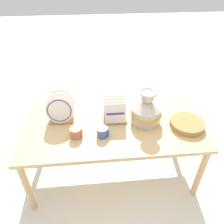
{
  "coord_description": "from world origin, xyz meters",
  "views": [
    {
      "loc": [
        -0.15,
        -1.53,
        1.88
      ],
      "look_at": [
        0.0,
        0.0,
        0.74
      ],
      "focal_mm": 35.0,
      "sensor_mm": 36.0,
      "label": 1
    }
  ],
  "objects": [
    {
      "name": "display_table",
      "position": [
        0.0,
        0.0,
        0.57
      ],
      "size": [
        1.58,
        0.88,
        0.63
      ],
      "color": "tan",
      "rests_on": "ground_plane"
    },
    {
      "name": "mug_cobalt_glaze",
      "position": [
        -0.09,
        -0.17,
        0.67
      ],
      "size": [
        0.1,
        0.1,
        0.09
      ],
      "color": "#42569E",
      "rests_on": "display_table"
    },
    {
      "name": "ground_plane",
      "position": [
        0.0,
        0.0,
        0.0
      ],
      "size": [
        14.0,
        14.0,
        0.0
      ],
      "primitive_type": "plane",
      "color": "silver"
    },
    {
      "name": "wicker_charger_stack",
      "position": [
        0.65,
        -0.13,
        0.66
      ],
      "size": [
        0.3,
        0.3,
        0.05
      ],
      "color": "#AD7F47",
      "rests_on": "display_table"
    },
    {
      "name": "dish_rack_round_plates",
      "position": [
        -0.45,
        0.07,
        0.73
      ],
      "size": [
        0.24,
        0.19,
        0.26
      ],
      "color": "tan",
      "rests_on": "display_table"
    },
    {
      "name": "dish_rack_square_plates",
      "position": [
        0.03,
        0.03,
        0.7
      ],
      "size": [
        0.22,
        0.18,
        0.21
      ],
      "color": "tan",
      "rests_on": "display_table"
    },
    {
      "name": "ceramic_vase",
      "position": [
        0.3,
        -0.02,
        0.76
      ],
      "size": [
        0.28,
        0.28,
        0.32
      ],
      "color": "beige",
      "rests_on": "display_table"
    },
    {
      "name": "mug_terracotta_glaze",
      "position": [
        -0.31,
        -0.16,
        0.67
      ],
      "size": [
        0.1,
        0.1,
        0.09
      ],
      "color": "#B76647",
      "rests_on": "display_table"
    }
  ]
}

